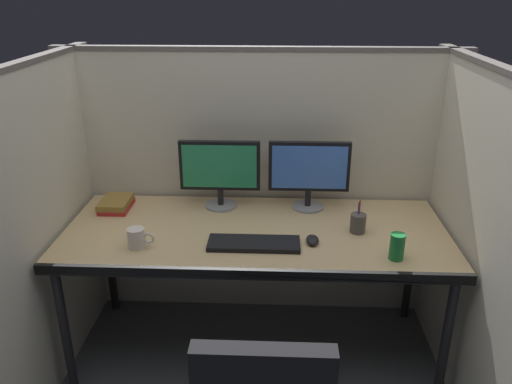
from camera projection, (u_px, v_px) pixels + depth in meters
name	position (u px, v px, depth m)	size (l,w,h in m)	color
cubicle_partition_rear	(259.00, 187.00, 2.92)	(2.21, 0.06, 1.57)	beige
cubicle_partition_left	(50.00, 225.00, 2.46)	(0.06, 1.41, 1.57)	beige
cubicle_partition_right	(466.00, 233.00, 2.38)	(0.06, 1.41, 1.57)	beige
desk	(255.00, 239.00, 2.54)	(1.90, 0.80, 0.74)	tan
monitor_left	(220.00, 170.00, 2.70)	(0.43, 0.17, 0.37)	gray
monitor_right	(309.00, 171.00, 2.69)	(0.43, 0.17, 0.37)	gray
keyboard_main	(254.00, 244.00, 2.37)	(0.43, 0.15, 0.02)	black
computer_mouse	(312.00, 240.00, 2.39)	(0.06, 0.10, 0.04)	black
coffee_mug	(137.00, 238.00, 2.34)	(0.13, 0.08, 0.09)	silver
soda_can	(397.00, 247.00, 2.24)	(0.07, 0.07, 0.12)	#197233
book_stack	(116.00, 204.00, 2.75)	(0.15, 0.21, 0.05)	#B22626
pen_cup	(358.00, 223.00, 2.48)	(0.08, 0.08, 0.17)	#4C4742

